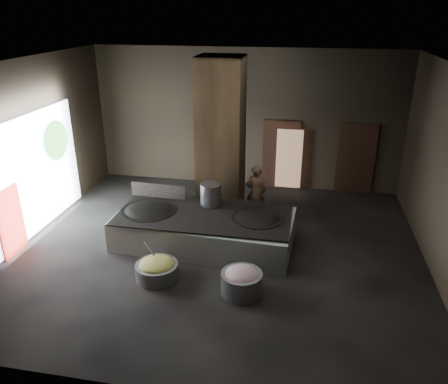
% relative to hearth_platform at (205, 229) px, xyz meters
% --- Properties ---
extents(floor, '(10.00, 9.00, 0.10)m').
position_rel_hearth_platform_xyz_m(floor, '(0.42, -0.27, -0.44)').
color(floor, black).
rests_on(floor, ground).
extents(ceiling, '(10.00, 9.00, 0.10)m').
position_rel_hearth_platform_xyz_m(ceiling, '(0.42, -0.27, 4.16)').
color(ceiling, black).
rests_on(ceiling, back_wall).
extents(back_wall, '(10.00, 0.10, 4.50)m').
position_rel_hearth_platform_xyz_m(back_wall, '(0.42, 4.28, 1.86)').
color(back_wall, black).
rests_on(back_wall, ground).
extents(front_wall, '(10.00, 0.10, 4.50)m').
position_rel_hearth_platform_xyz_m(front_wall, '(0.42, -4.82, 1.86)').
color(front_wall, black).
rests_on(front_wall, ground).
extents(left_wall, '(0.10, 9.00, 4.50)m').
position_rel_hearth_platform_xyz_m(left_wall, '(-4.63, -0.27, 1.86)').
color(left_wall, black).
rests_on(left_wall, ground).
extents(pillar, '(1.20, 1.20, 4.50)m').
position_rel_hearth_platform_xyz_m(pillar, '(0.12, 1.63, 1.86)').
color(pillar, black).
rests_on(pillar, ground).
extents(hearth_platform, '(4.55, 2.37, 0.77)m').
position_rel_hearth_platform_xyz_m(hearth_platform, '(0.00, 0.00, 0.00)').
color(hearth_platform, silver).
rests_on(hearth_platform, ground).
extents(platform_cap, '(4.34, 2.08, 0.03)m').
position_rel_hearth_platform_xyz_m(platform_cap, '(0.00, 0.00, 0.43)').
color(platform_cap, black).
rests_on(platform_cap, hearth_platform).
extents(wok_left, '(1.40, 1.40, 0.39)m').
position_rel_hearth_platform_xyz_m(wok_left, '(-1.45, -0.05, 0.36)').
color(wok_left, black).
rests_on(wok_left, hearth_platform).
extents(wok_left_rim, '(1.43, 1.43, 0.05)m').
position_rel_hearth_platform_xyz_m(wok_left_rim, '(-1.45, -0.05, 0.43)').
color(wok_left_rim, black).
rests_on(wok_left_rim, hearth_platform).
extents(wok_right, '(1.30, 1.30, 0.37)m').
position_rel_hearth_platform_xyz_m(wok_right, '(1.35, 0.05, 0.36)').
color(wok_right, black).
rests_on(wok_right, hearth_platform).
extents(wok_right_rim, '(1.33, 1.33, 0.05)m').
position_rel_hearth_platform_xyz_m(wok_right_rim, '(1.35, 0.05, 0.43)').
color(wok_right_rim, black).
rests_on(wok_right_rim, hearth_platform).
extents(stock_pot, '(0.54, 0.54, 0.58)m').
position_rel_hearth_platform_xyz_m(stock_pot, '(0.05, 0.55, 0.74)').
color(stock_pot, '#97989E').
rests_on(stock_pot, hearth_platform).
extents(splash_guard, '(1.54, 0.14, 0.39)m').
position_rel_hearth_platform_xyz_m(splash_guard, '(-1.45, 0.75, 0.64)').
color(splash_guard, black).
rests_on(splash_guard, hearth_platform).
extents(cook, '(0.65, 0.50, 1.59)m').
position_rel_hearth_platform_xyz_m(cook, '(1.09, 1.69, 0.41)').
color(cook, brown).
rests_on(cook, ground).
extents(veg_basin, '(1.13, 1.13, 0.35)m').
position_rel_hearth_platform_xyz_m(veg_basin, '(-0.69, -1.75, -0.21)').
color(veg_basin, gray).
rests_on(veg_basin, ground).
extents(veg_fill, '(0.78, 0.78, 0.24)m').
position_rel_hearth_platform_xyz_m(veg_fill, '(-0.69, -1.75, -0.04)').
color(veg_fill, '#84AA52').
rests_on(veg_fill, veg_basin).
extents(ladle, '(0.25, 0.32, 0.68)m').
position_rel_hearth_platform_xyz_m(ladle, '(-0.84, -1.60, 0.16)').
color(ladle, '#97989E').
rests_on(ladle, veg_basin).
extents(meat_basin, '(1.04, 1.04, 0.48)m').
position_rel_hearth_platform_xyz_m(meat_basin, '(1.26, -1.96, -0.14)').
color(meat_basin, gray).
rests_on(meat_basin, ground).
extents(meat_fill, '(0.73, 0.73, 0.28)m').
position_rel_hearth_platform_xyz_m(meat_fill, '(1.26, -1.96, 0.06)').
color(meat_fill, '#BE727D').
rests_on(meat_fill, meat_basin).
extents(doorway_near, '(1.18, 0.08, 2.38)m').
position_rel_hearth_platform_xyz_m(doorway_near, '(1.62, 4.18, 0.71)').
color(doorway_near, black).
rests_on(doorway_near, ground).
extents(doorway_near_glow, '(0.83, 0.04, 1.97)m').
position_rel_hearth_platform_xyz_m(doorway_near_glow, '(1.90, 4.04, 0.66)').
color(doorway_near_glow, '#8C6647').
rests_on(doorway_near_glow, ground).
extents(doorway_far, '(1.18, 0.08, 2.38)m').
position_rel_hearth_platform_xyz_m(doorway_far, '(4.02, 4.18, 0.71)').
color(doorway_far, black).
rests_on(doorway_far, ground).
extents(doorway_far_glow, '(0.90, 0.04, 2.12)m').
position_rel_hearth_platform_xyz_m(doorway_far_glow, '(4.11, 4.41, 0.66)').
color(doorway_far_glow, '#8C6647').
rests_on(doorway_far_glow, ground).
extents(left_opening, '(0.04, 4.20, 3.10)m').
position_rel_hearth_platform_xyz_m(left_opening, '(-4.53, -0.07, 1.21)').
color(left_opening, white).
rests_on(left_opening, ground).
extents(pavilion_sliver, '(0.05, 0.90, 1.70)m').
position_rel_hearth_platform_xyz_m(pavilion_sliver, '(-4.46, -1.37, 0.46)').
color(pavilion_sliver, maroon).
rests_on(pavilion_sliver, ground).
extents(tree_silhouette, '(0.28, 1.10, 1.10)m').
position_rel_hearth_platform_xyz_m(tree_silhouette, '(-4.43, 1.03, 1.81)').
color(tree_silhouette, '#194714').
rests_on(tree_silhouette, left_opening).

